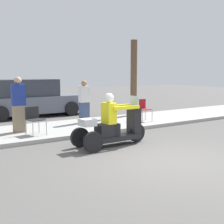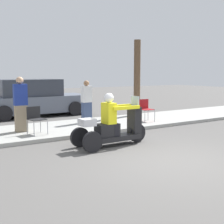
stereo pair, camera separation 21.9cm
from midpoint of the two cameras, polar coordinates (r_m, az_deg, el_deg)
ground_plane at (r=7.18m, az=11.03°, el=-8.74°), size 60.00×60.00×0.00m
sidewalk_strip at (r=10.86m, az=-6.03°, el=-2.84°), size 28.00×2.80×0.12m
motorcycle_trike at (r=8.34m, az=0.85°, el=-2.77°), size 2.16×0.78×1.43m
spectator_with_child at (r=11.44m, az=-4.13°, el=1.78°), size 0.38×0.24×1.55m
spectator_near_curb at (r=10.03m, az=-15.77°, el=1.18°), size 0.43×0.28×1.71m
folding_chair_set_back at (r=9.58m, az=-13.18°, el=-0.94°), size 0.52×0.52×0.82m
folding_chair_curbside at (r=11.88m, az=6.60°, el=0.78°), size 0.50×0.50×0.82m
parked_car_lot_left at (r=14.45m, az=-13.93°, el=2.36°), size 4.83×2.10×1.65m
tree_trunk at (r=13.44m, az=5.07°, el=6.23°), size 0.28×0.28×3.20m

